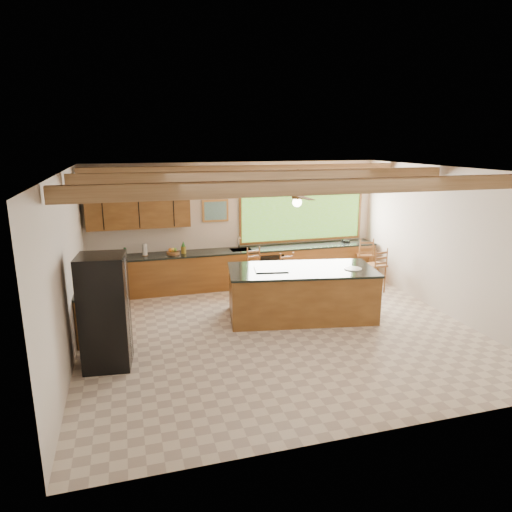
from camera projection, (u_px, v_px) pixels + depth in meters
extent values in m
plane|color=beige|center=(279.00, 331.00, 8.60)|extent=(7.20, 7.20, 0.00)
cube|color=beige|center=(237.00, 224.00, 11.26)|extent=(7.20, 0.04, 3.00)
cube|color=beige|center=(373.00, 320.00, 5.21)|extent=(7.20, 0.04, 3.00)
cube|color=beige|center=(67.00, 269.00, 7.27)|extent=(0.04, 6.50, 3.00)
cube|color=beige|center=(449.00, 242.00, 9.20)|extent=(0.04, 6.50, 3.00)
cube|color=#A57D52|center=(281.00, 170.00, 7.87)|extent=(7.20, 6.50, 0.04)
cube|color=#A38151|center=(318.00, 187.00, 6.41)|extent=(7.10, 0.15, 0.22)
cube|color=#A38151|center=(272.00, 176.00, 8.37)|extent=(7.10, 0.15, 0.22)
cube|color=#A38151|center=(247.00, 170.00, 10.04)|extent=(7.10, 0.15, 0.22)
cube|color=brown|center=(139.00, 213.00, 10.36)|extent=(2.30, 0.35, 0.70)
cube|color=white|center=(137.00, 187.00, 10.14)|extent=(2.60, 0.50, 0.48)
cylinder|color=#FFEABF|center=(105.00, 198.00, 10.01)|extent=(0.10, 0.10, 0.01)
cylinder|color=#FFEABF|center=(169.00, 196.00, 10.39)|extent=(0.10, 0.10, 0.01)
cube|color=#7DC044|center=(302.00, 214.00, 11.65)|extent=(3.20, 0.04, 1.30)
cube|color=#AB7134|center=(215.00, 211.00, 11.00)|extent=(0.64, 0.03, 0.54)
cube|color=#437961|center=(216.00, 211.00, 10.98)|extent=(0.54, 0.01, 0.44)
cube|color=brown|center=(241.00, 269.00, 11.21)|extent=(7.00, 0.65, 0.88)
cube|color=black|center=(241.00, 250.00, 11.09)|extent=(7.04, 0.69, 0.04)
cube|color=brown|center=(99.00, 302.00, 8.88)|extent=(0.65, 2.35, 0.88)
cube|color=black|center=(97.00, 279.00, 8.77)|extent=(0.69, 2.39, 0.04)
cube|color=black|center=(272.00, 271.00, 11.09)|extent=(0.60, 0.02, 0.78)
cube|color=silver|center=(241.00, 250.00, 11.09)|extent=(0.50, 0.38, 0.03)
cylinder|color=silver|center=(239.00, 242.00, 11.24)|extent=(0.03, 0.03, 0.30)
cylinder|color=silver|center=(240.00, 237.00, 11.11)|extent=(0.03, 0.20, 0.03)
cylinder|color=silver|center=(145.00, 250.00, 10.48)|extent=(0.11, 0.11, 0.28)
cylinder|color=#1A4321|center=(126.00, 253.00, 10.34)|extent=(0.06, 0.06, 0.20)
cylinder|color=#1A4321|center=(125.00, 252.00, 10.43)|extent=(0.06, 0.06, 0.20)
cube|color=black|center=(346.00, 241.00, 11.84)|extent=(0.19, 0.15, 0.08)
cube|color=brown|center=(301.00, 294.00, 9.22)|extent=(3.05, 1.80, 0.97)
cube|color=black|center=(302.00, 270.00, 9.10)|extent=(3.10, 1.85, 0.04)
cube|color=black|center=(271.00, 269.00, 9.03)|extent=(0.72, 0.61, 0.02)
cylinder|color=silver|center=(353.00, 269.00, 9.07)|extent=(0.35, 0.35, 0.02)
cube|color=black|center=(105.00, 312.00, 7.09)|extent=(0.78, 0.76, 1.82)
cube|color=silver|center=(128.00, 310.00, 7.18)|extent=(0.03, 0.05, 1.67)
cube|color=brown|center=(250.00, 264.00, 10.75)|extent=(0.48, 0.48, 0.04)
cylinder|color=brown|center=(245.00, 280.00, 10.64)|extent=(0.04, 0.04, 0.65)
cylinder|color=brown|center=(258.00, 279.00, 10.73)|extent=(0.04, 0.04, 0.65)
cylinder|color=brown|center=(242.00, 277.00, 10.94)|extent=(0.04, 0.04, 0.65)
cylinder|color=brown|center=(254.00, 275.00, 11.02)|extent=(0.04, 0.04, 0.65)
cube|color=brown|center=(283.00, 270.00, 10.31)|extent=(0.42, 0.42, 0.04)
cylinder|color=brown|center=(279.00, 287.00, 10.21)|extent=(0.04, 0.04, 0.64)
cylinder|color=brown|center=(292.00, 285.00, 10.29)|extent=(0.04, 0.04, 0.64)
cylinder|color=brown|center=(275.00, 283.00, 10.49)|extent=(0.04, 0.04, 0.64)
cylinder|color=brown|center=(287.00, 281.00, 10.58)|extent=(0.04, 0.04, 0.64)
cube|color=brown|center=(364.00, 255.00, 11.55)|extent=(0.51, 0.51, 0.04)
cylinder|color=brown|center=(361.00, 270.00, 11.45)|extent=(0.04, 0.04, 0.67)
cylinder|color=brown|center=(373.00, 269.00, 11.53)|extent=(0.04, 0.04, 0.67)
cylinder|color=brown|center=(355.00, 267.00, 11.75)|extent=(0.04, 0.04, 0.67)
cylinder|color=brown|center=(366.00, 266.00, 11.83)|extent=(0.04, 0.04, 0.67)
cube|color=brown|center=(376.00, 265.00, 10.73)|extent=(0.41, 0.41, 0.04)
cylinder|color=brown|center=(373.00, 281.00, 10.63)|extent=(0.04, 0.04, 0.64)
cylinder|color=brown|center=(385.00, 280.00, 10.71)|extent=(0.04, 0.04, 0.64)
cylinder|color=brown|center=(366.00, 277.00, 10.91)|extent=(0.04, 0.04, 0.64)
cylinder|color=brown|center=(378.00, 276.00, 10.99)|extent=(0.04, 0.04, 0.64)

